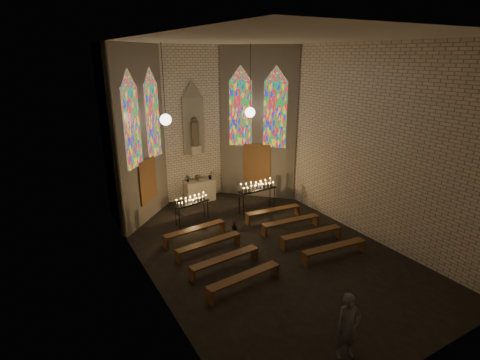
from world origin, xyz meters
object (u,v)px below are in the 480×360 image
(altar, at_px, (200,191))
(votive_stand_right, at_px, (257,187))
(aisle_flower_pot, at_px, (234,225))
(votive_stand_left, at_px, (192,201))
(visitor, at_px, (348,326))

(altar, xyz_separation_m, votive_stand_right, (1.68, -2.36, 0.61))
(aisle_flower_pot, height_order, votive_stand_left, votive_stand_left)
(votive_stand_right, distance_m, visitor, 8.56)
(votive_stand_left, distance_m, visitor, 8.44)
(altar, height_order, visitor, visitor)
(votive_stand_right, bearing_deg, aisle_flower_pot, -149.81)
(votive_stand_left, xyz_separation_m, votive_stand_right, (2.94, -0.34, 0.18))
(altar, bearing_deg, votive_stand_right, -54.54)
(votive_stand_left, bearing_deg, visitor, -98.54)
(aisle_flower_pot, distance_m, votive_stand_left, 2.01)
(votive_stand_right, bearing_deg, visitor, -111.08)
(altar, xyz_separation_m, votive_stand_left, (-1.26, -2.03, 0.42))
(aisle_flower_pot, xyz_separation_m, votive_stand_left, (-1.16, 1.47, 0.73))
(altar, bearing_deg, votive_stand_left, -121.82)
(aisle_flower_pot, xyz_separation_m, votive_stand_right, (1.78, 1.13, 0.92))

